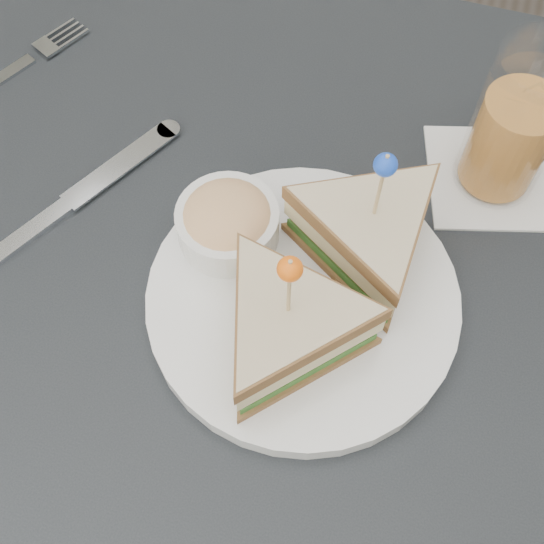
{
  "coord_description": "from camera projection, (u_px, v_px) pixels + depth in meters",
  "views": [
    {
      "loc": [
        0.08,
        -0.22,
        1.24
      ],
      "look_at": [
        0.01,
        0.01,
        0.8
      ],
      "focal_mm": 45.0,
      "sensor_mm": 36.0,
      "label": 1
    }
  ],
  "objects": [
    {
      "name": "cutlery_knife",
      "position": [
        76.0,
        198.0,
        0.58
      ],
      "size": [
        0.11,
        0.2,
        0.01
      ],
      "rotation": [
        0.0,
        0.0,
        -0.48
      ],
      "color": "white",
      "rests_on": "table"
    },
    {
      "name": "drink_set",
      "position": [
        514.0,
        131.0,
        0.54
      ],
      "size": [
        0.14,
        0.14,
        0.14
      ],
      "rotation": [
        0.0,
        0.0,
        0.27
      ],
      "color": "white",
      "rests_on": "table"
    },
    {
      "name": "table",
      "position": [
        258.0,
        346.0,
        0.6
      ],
      "size": [
        0.8,
        0.8,
        0.75
      ],
      "color": "black",
      "rests_on": "ground"
    },
    {
      "name": "plate_meal",
      "position": [
        313.0,
        278.0,
        0.51
      ],
      "size": [
        0.3,
        0.3,
        0.14
      ],
      "rotation": [
        0.0,
        0.0,
        0.3
      ],
      "color": "white",
      "rests_on": "table"
    },
    {
      "name": "ground_plane",
      "position": [
        265.0,
        492.0,
        1.2
      ],
      "size": [
        3.5,
        3.5,
        0.0
      ],
      "primitive_type": "plane",
      "color": "#3F3833"
    },
    {
      "name": "cutlery_fork",
      "position": [
        17.0,
        67.0,
        0.66
      ],
      "size": [
        0.1,
        0.17,
        0.01
      ],
      "rotation": [
        0.0,
        0.0,
        -0.46
      ],
      "color": "#B7BEC2",
      "rests_on": "table"
    }
  ]
}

